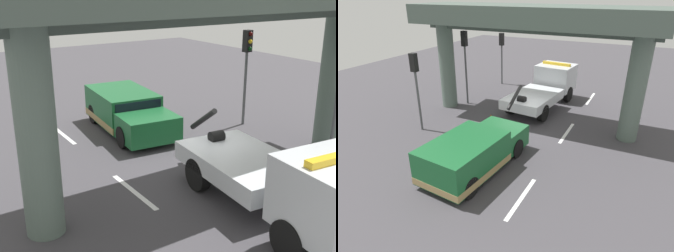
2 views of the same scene
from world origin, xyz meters
TOP-DOWN VIEW (x-y plane):
  - ground_plane at (0.00, 0.00)m, footprint 60.00×40.00m
  - lane_stripe_west at (-6.00, -2.53)m, footprint 2.60×0.16m
  - lane_stripe_mid at (0.00, -2.53)m, footprint 2.60×0.16m
  - tow_truck_white at (3.70, -0.07)m, footprint 7.34×2.96m
  - towed_van_green at (-5.12, 0.01)m, footprint 5.38×2.66m
  - overpass_structure at (0.67, 0.00)m, footprint 3.60×12.80m
  - traffic_light_near at (-2.98, 4.59)m, footprint 0.39×0.32m
  - traffic_cone_orange at (-0.75, 1.59)m, footprint 0.48×0.48m

SIDE VIEW (x-z plane):
  - ground_plane at x=0.00m, z-range -0.10..0.00m
  - lane_stripe_west at x=-6.00m, z-range 0.00..0.01m
  - lane_stripe_mid at x=0.00m, z-range 0.00..0.01m
  - traffic_cone_orange at x=-0.75m, z-range -0.02..0.56m
  - towed_van_green at x=-5.12m, z-range -0.01..1.57m
  - tow_truck_white at x=3.70m, z-range -0.03..2.43m
  - traffic_light_near at x=-2.98m, z-range 0.94..5.01m
  - overpass_structure at x=0.67m, z-range 2.06..8.23m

